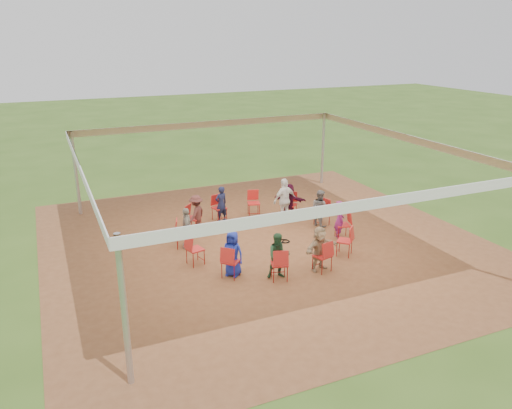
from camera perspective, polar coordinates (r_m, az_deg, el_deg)
name	(u,v)px	position (r m, az deg, el deg)	size (l,w,h in m)	color
ground	(264,243)	(15.55, 0.98, -4.37)	(80.00, 80.00, 0.00)	#36571B
dirt_patch	(264,242)	(15.55, 0.98, -4.35)	(13.00, 13.00, 0.00)	brown
tent	(265,169)	(14.78, 1.03, 4.11)	(10.33, 10.33, 3.00)	#B2B2B7
chair_0	(322,212)	(16.96, 7.55, -0.88)	(0.42, 0.44, 0.90)	red
chair_1	(290,205)	(17.59, 3.91, -0.03)	(0.42, 0.44, 0.90)	red
chair_2	(254,203)	(17.69, -0.27, 0.14)	(0.42, 0.44, 0.90)	red
chair_3	(219,208)	(17.26, -4.22, -0.40)	(0.42, 0.44, 0.90)	red
chair_4	(193,218)	(16.38, -7.18, -1.59)	(0.42, 0.44, 0.90)	red
chair_5	(183,233)	(15.22, -8.34, -3.28)	(0.42, 0.44, 0.90)	red
chair_6	(195,249)	(14.07, -6.97, -5.12)	(0.42, 0.44, 0.90)	red
chair_7	(231,261)	(13.28, -2.91, -6.52)	(0.42, 0.44, 0.90)	red
chair_8	(279,264)	(13.13, 2.69, -6.82)	(0.42, 0.44, 0.90)	red
chair_9	(322,256)	(13.69, 7.59, -5.85)	(0.42, 0.44, 0.90)	red
chair_10	(345,241)	(14.74, 10.09, -4.13)	(0.42, 0.44, 0.90)	red
chair_11	(343,225)	(15.94, 9.88, -2.32)	(0.42, 0.44, 0.90)	red
person_seated_0	(320,208)	(16.82, 7.29, -0.39)	(0.61, 0.35, 1.25)	slate
person_seated_1	(289,201)	(17.42, 3.80, 0.41)	(1.16, 0.43, 1.25)	#420D23
person_seated_2	(221,204)	(17.11, -4.01, 0.06)	(0.46, 0.30, 1.25)	#161A3A
person_seated_3	(196,214)	(16.26, -6.84, -1.05)	(0.81, 0.40, 1.25)	#522824
person_seated_4	(187,228)	(15.15, -7.92, -2.63)	(0.73, 0.37, 1.25)	#9D978A
person_seated_5	(232,253)	(13.30, -2.70, -5.61)	(0.61, 0.34, 1.25)	#1A2A9C
person_seated_6	(279,256)	(13.16, 2.60, -5.89)	(0.61, 0.35, 1.25)	#254C2F
person_seated_7	(319,248)	(13.69, 7.27, -5.00)	(1.16, 0.43, 1.25)	tan
person_seated_8	(339,220)	(15.84, 9.51, -1.74)	(0.46, 0.30, 1.25)	#801D65
standing_person	(285,200)	(17.04, 3.30, 0.50)	(0.90, 0.46, 1.53)	white
cable_coil	(285,241)	(15.62, 3.33, -4.21)	(0.37, 0.37, 0.03)	black
laptop	(316,210)	(16.72, 6.89, -0.62)	(0.32, 0.36, 0.21)	#B7B7BC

